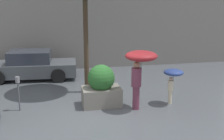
# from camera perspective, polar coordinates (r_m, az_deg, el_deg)

# --- Properties ---
(ground_plane) EXTENTS (40.00, 40.00, 0.00)m
(ground_plane) POSITION_cam_1_polar(r_m,az_deg,el_deg) (9.09, -3.59, -9.15)
(ground_plane) COLOR #51565B
(building_facade) EXTENTS (18.00, 0.30, 6.00)m
(building_facade) POSITION_cam_1_polar(r_m,az_deg,el_deg) (14.83, -7.51, 11.73)
(building_facade) COLOR gray
(building_facade) RESTS_ON ground
(planter_box) EXTENTS (1.32, 0.93, 1.45)m
(planter_box) POSITION_cam_1_polar(r_m,az_deg,el_deg) (9.69, -2.18, -3.46)
(planter_box) COLOR gray
(planter_box) RESTS_ON ground
(person_adult) EXTENTS (1.05, 1.05, 1.99)m
(person_adult) POSITION_cam_1_polar(r_m,az_deg,el_deg) (9.16, 5.72, 1.45)
(person_adult) COLOR brown
(person_adult) RESTS_ON ground
(person_child) EXTENTS (0.69, 0.69, 1.26)m
(person_child) POSITION_cam_1_polar(r_m,az_deg,el_deg) (9.92, 12.27, -1.15)
(person_child) COLOR beige
(person_child) RESTS_ON ground
(parked_car_near) EXTENTS (4.26, 2.11, 1.31)m
(parked_car_near) POSITION_cam_1_polar(r_m,az_deg,el_deg) (13.53, -16.20, 0.80)
(parked_car_near) COLOR #4C5156
(parked_car_near) RESTS_ON ground
(parking_meter) EXTENTS (0.14, 0.14, 1.16)m
(parking_meter) POSITION_cam_1_polar(r_m,az_deg,el_deg) (9.66, -18.55, -3.15)
(parking_meter) COLOR #595B60
(parking_meter) RESTS_ON ground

